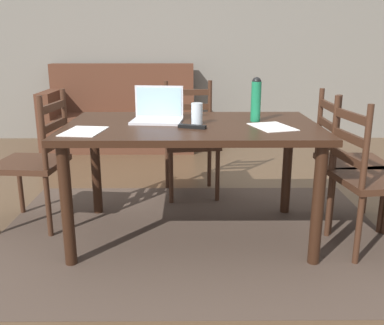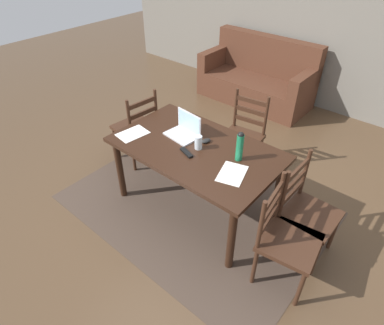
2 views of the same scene
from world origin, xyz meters
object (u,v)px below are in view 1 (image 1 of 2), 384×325
(tv_remote, at_px, (193,127))
(couch, at_px, (121,118))
(chair_right_near, at_px, (370,178))
(laptop, at_px, (158,113))
(water_bottle, at_px, (256,99))
(chair_left_far, at_px, (36,162))
(computer_mouse, at_px, (195,118))
(chair_right_far, at_px, (347,161))
(dining_table, at_px, (192,138))
(drinking_glass, at_px, (197,114))
(chair_far_head, at_px, (191,141))

(tv_remote, bearing_deg, couch, 35.70)
(chair_right_near, relative_size, tv_remote, 5.59)
(laptop, height_order, water_bottle, water_bottle)
(couch, bearing_deg, tv_remote, -72.59)
(chair_left_far, relative_size, laptop, 2.77)
(couch, height_order, tv_remote, couch)
(chair_right_near, relative_size, computer_mouse, 9.50)
(chair_right_far, xyz_separation_m, tv_remote, (-1.09, -0.33, 0.31))
(dining_table, relative_size, drinking_glass, 11.93)
(drinking_glass, height_order, tv_remote, drinking_glass)
(chair_right_near, height_order, couch, couch)
(chair_right_near, relative_size, water_bottle, 3.32)
(chair_far_head, distance_m, chair_left_far, 1.27)
(tv_remote, bearing_deg, dining_table, 19.31)
(chair_right_near, relative_size, laptop, 2.77)
(dining_table, xyz_separation_m, laptop, (-0.22, 0.09, 0.15))
(chair_right_near, distance_m, chair_left_far, 2.21)
(dining_table, relative_size, tv_remote, 9.40)
(water_bottle, bearing_deg, chair_left_far, 176.42)
(chair_right_far, xyz_separation_m, water_bottle, (-0.67, -0.10, 0.45))
(dining_table, relative_size, water_bottle, 5.59)
(chair_right_near, height_order, drinking_glass, chair_right_near)
(chair_left_far, relative_size, water_bottle, 3.32)
(chair_left_far, bearing_deg, tv_remote, -16.75)
(tv_remote, bearing_deg, chair_right_far, -54.66)
(couch, bearing_deg, water_bottle, -63.13)
(water_bottle, relative_size, computer_mouse, 2.86)
(couch, bearing_deg, drinking_glass, -71.20)
(chair_left_far, height_order, water_bottle, water_bottle)
(chair_right_far, height_order, couch, couch)
(computer_mouse, bearing_deg, couch, 122.58)
(chair_right_far, relative_size, water_bottle, 3.32)
(couch, distance_m, computer_mouse, 2.68)
(chair_far_head, bearing_deg, couch, 115.88)
(chair_right_near, bearing_deg, drinking_glass, 169.83)
(computer_mouse, xyz_separation_m, tv_remote, (-0.02, -0.26, -0.01))
(couch, xyz_separation_m, tv_remote, (0.86, -2.75, 0.42))
(dining_table, relative_size, couch, 0.89)
(water_bottle, relative_size, tv_remote, 1.68)
(chair_right_near, distance_m, computer_mouse, 1.16)
(couch, height_order, drinking_glass, couch)
(dining_table, distance_m, computer_mouse, 0.16)
(laptop, bearing_deg, drinking_glass, -21.39)
(chair_far_head, distance_m, drinking_glass, 0.93)
(chair_right_far, distance_m, laptop, 1.36)
(laptop, distance_m, water_bottle, 0.65)
(chair_left_far, xyz_separation_m, water_bottle, (1.50, -0.09, 0.45))
(dining_table, relative_size, computer_mouse, 15.99)
(chair_far_head, distance_m, chair_right_far, 1.28)
(drinking_glass, bearing_deg, tv_remote, -102.03)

